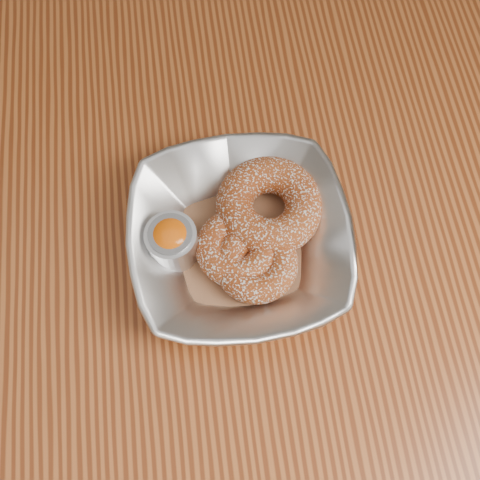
{
  "coord_description": "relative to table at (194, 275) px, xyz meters",
  "views": [
    {
      "loc": [
        0.03,
        -0.23,
        1.33
      ],
      "look_at": [
        0.06,
        -0.01,
        0.78
      ],
      "focal_mm": 42.0,
      "sensor_mm": 36.0,
      "label": 1
    }
  ],
  "objects": [
    {
      "name": "donut_extra",
      "position": [
        0.05,
        -0.02,
        0.12
      ],
      "size": [
        0.11,
        0.11,
        0.03
      ],
      "primitive_type": "torus",
      "rotation": [
        0.0,
        0.0,
        -0.21
      ],
      "color": "#923C15",
      "rests_on": "parchment"
    },
    {
      "name": "ground_plane",
      "position": [
        0.0,
        0.0,
        -0.65
      ],
      "size": [
        4.0,
        4.0,
        0.0
      ],
      "primitive_type": "plane",
      "color": "#565659",
      "rests_on": "ground"
    },
    {
      "name": "table",
      "position": [
        0.0,
        0.0,
        0.0
      ],
      "size": [
        1.2,
        0.8,
        0.75
      ],
      "color": "brown",
      "rests_on": "ground_plane"
    },
    {
      "name": "parchment",
      "position": [
        0.06,
        -0.01,
        0.11
      ],
      "size": [
        0.19,
        0.19,
        0.0
      ],
      "primitive_type": "cube",
      "rotation": [
        0.0,
        0.0,
        1.21
      ],
      "color": "brown",
      "rests_on": "table"
    },
    {
      "name": "ramekin",
      "position": [
        -0.01,
        -0.01,
        0.13
      ],
      "size": [
        0.05,
        0.05,
        0.05
      ],
      "color": "silver",
      "rests_on": "table"
    },
    {
      "name": "donut_back",
      "position": [
        0.09,
        0.02,
        0.13
      ],
      "size": [
        0.13,
        0.13,
        0.04
      ],
      "primitive_type": "torus",
      "rotation": [
        0.0,
        0.0,
        -0.15
      ],
      "color": "#923C15",
      "rests_on": "parchment"
    },
    {
      "name": "serving_bowl",
      "position": [
        0.06,
        -0.01,
        0.13
      ],
      "size": [
        0.23,
        0.23,
        0.06
      ],
      "primitive_type": "imported",
      "color": "silver",
      "rests_on": "table"
    },
    {
      "name": "donut_front",
      "position": [
        0.07,
        -0.04,
        0.12
      ],
      "size": [
        0.12,
        0.12,
        0.03
      ],
      "primitive_type": "torus",
      "rotation": [
        0.0,
        0.0,
        0.5
      ],
      "color": "#923C15",
      "rests_on": "parchment"
    }
  ]
}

